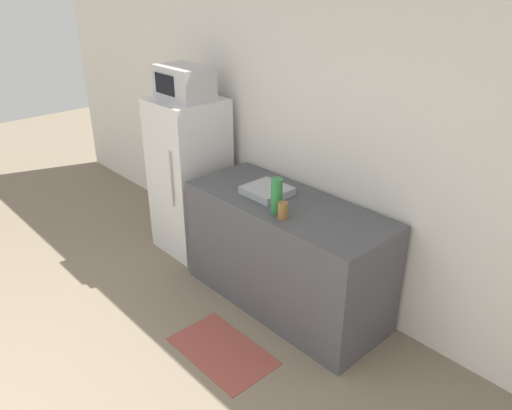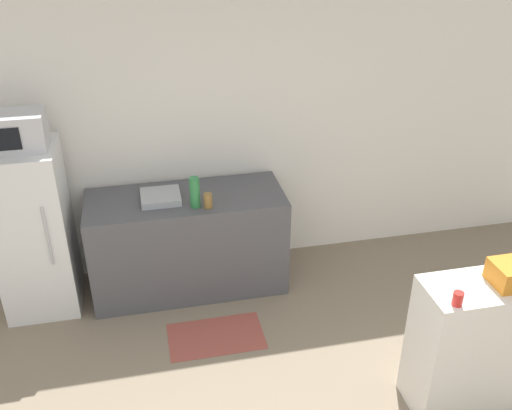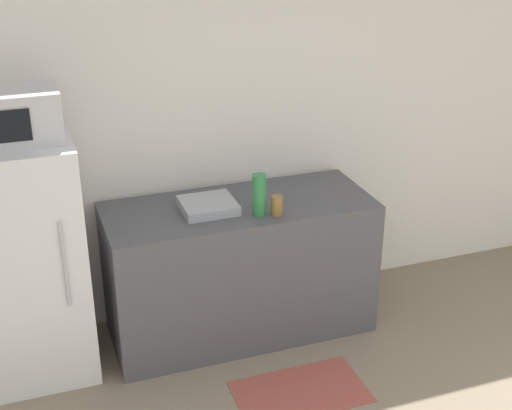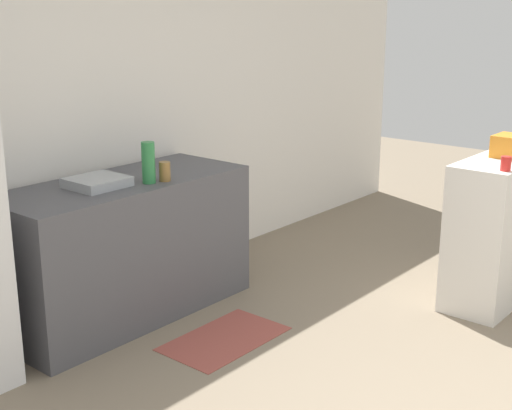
# 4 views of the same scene
# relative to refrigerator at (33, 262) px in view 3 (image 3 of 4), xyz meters

# --- Properties ---
(wall_back) EXTENTS (8.00, 0.06, 2.60)m
(wall_back) POSITION_rel_refrigerator_xyz_m (1.16, 0.40, 0.56)
(wall_back) COLOR white
(wall_back) RESTS_ON ground_plane
(refrigerator) EXTENTS (0.59, 0.61, 1.47)m
(refrigerator) POSITION_rel_refrigerator_xyz_m (0.00, 0.00, 0.00)
(refrigerator) COLOR silver
(refrigerator) RESTS_ON ground_plane
(microwave) EXTENTS (0.50, 0.34, 0.28)m
(microwave) POSITION_rel_refrigerator_xyz_m (-0.00, -0.00, 0.88)
(microwave) COLOR #BCBCC1
(microwave) RESTS_ON refrigerator
(counter) EXTENTS (1.69, 0.68, 0.91)m
(counter) POSITION_rel_refrigerator_xyz_m (1.26, -0.00, -0.28)
(counter) COLOR #4C4C51
(counter) RESTS_ON ground_plane
(sink_basin) EXTENTS (0.33, 0.31, 0.06)m
(sink_basin) POSITION_rel_refrigerator_xyz_m (1.06, -0.02, 0.20)
(sink_basin) COLOR #9EA3A8
(sink_basin) RESTS_ON counter
(bottle_tall) EXTENTS (0.08, 0.08, 0.26)m
(bottle_tall) POSITION_rel_refrigerator_xyz_m (1.33, -0.18, 0.31)
(bottle_tall) COLOR #2D7F42
(bottle_tall) RESTS_ON counter
(bottle_short) EXTENTS (0.07, 0.07, 0.12)m
(bottle_short) POSITION_rel_refrigerator_xyz_m (1.43, -0.22, 0.24)
(bottle_short) COLOR olive
(bottle_short) RESTS_ON counter
(kitchen_rug) EXTENTS (0.77, 0.46, 0.01)m
(kitchen_rug) POSITION_rel_refrigerator_xyz_m (1.38, -0.76, -0.73)
(kitchen_rug) COLOR #99473D
(kitchen_rug) RESTS_ON ground_plane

